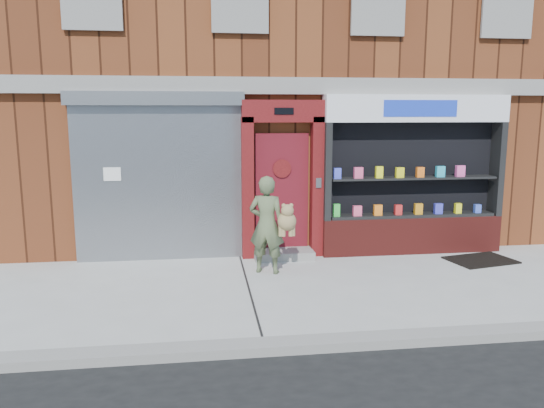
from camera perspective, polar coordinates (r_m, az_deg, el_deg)
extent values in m
plane|color=#9E9E99|center=(8.49, 8.12, -8.67)|extent=(80.00, 80.00, 0.00)
cube|color=gray|center=(6.57, 13.36, -13.97)|extent=(60.00, 0.30, 0.12)
cube|color=#562713|center=(13.98, 1.63, 15.27)|extent=(12.00, 8.00, 8.00)
cube|color=gray|center=(9.93, 5.50, 12.51)|extent=(12.00, 0.16, 0.30)
cube|color=gray|center=(9.79, -12.07, 2.11)|extent=(3.00, 0.10, 2.80)
cube|color=slate|center=(9.65, -12.43, 11.04)|extent=(3.10, 0.30, 0.24)
cube|color=white|center=(9.80, -16.81, 3.09)|extent=(0.30, 0.01, 0.24)
cube|color=#490C0E|center=(9.74, -2.65, 1.68)|extent=(0.22, 0.28, 2.60)
cube|color=#490C0E|center=(9.93, 4.84, 1.82)|extent=(0.22, 0.28, 2.60)
cube|color=#490C0E|center=(9.71, 1.16, 9.96)|extent=(1.50, 0.28, 0.40)
cube|color=black|center=(9.57, 1.30, 9.96)|extent=(0.35, 0.01, 0.12)
cube|color=#5B1018|center=(9.94, 1.03, 1.27)|extent=(1.00, 0.06, 2.20)
cylinder|color=black|center=(9.84, 1.08, 3.83)|extent=(0.28, 0.02, 0.28)
cylinder|color=#490C0E|center=(9.83, 1.08, 3.82)|extent=(0.34, 0.02, 0.34)
cube|color=gray|center=(9.91, 1.25, -5.41)|extent=(1.10, 0.55, 0.15)
cube|color=slate|center=(9.77, 5.04, 2.28)|extent=(0.10, 0.02, 0.18)
cube|color=maroon|center=(10.60, 14.66, -3.18)|extent=(3.50, 0.40, 0.70)
cube|color=black|center=(9.87, 5.85, 3.51)|extent=(0.12, 0.40, 1.80)
cube|color=black|center=(11.16, 23.02, 3.51)|extent=(0.12, 0.40, 1.80)
cube|color=black|center=(10.57, 14.58, 3.66)|extent=(3.30, 0.03, 1.80)
cube|color=black|center=(10.52, 14.75, -1.16)|extent=(3.20, 0.36, 0.06)
cube|color=black|center=(10.41, 14.92, 2.73)|extent=(3.20, 0.36, 0.04)
cube|color=white|center=(10.34, 15.25, 9.89)|extent=(3.50, 0.40, 0.50)
cube|color=#1833B5|center=(10.15, 15.70, 9.88)|extent=(1.40, 0.01, 0.30)
cube|color=green|center=(9.95, 6.95, -0.67)|extent=(0.12, 0.09, 0.24)
cube|color=#F3517A|center=(10.06, 9.15, -0.73)|extent=(0.16, 0.09, 0.19)
cube|color=orange|center=(10.18, 11.31, -0.64)|extent=(0.15, 0.09, 0.20)
cube|color=red|center=(10.32, 13.41, -0.61)|extent=(0.13, 0.09, 0.19)
cube|color=orange|center=(10.47, 15.45, -0.51)|extent=(0.15, 0.09, 0.21)
cube|color=#3A3DC6|center=(10.63, 17.44, -0.47)|extent=(0.15, 0.09, 0.20)
cube|color=#FDF41A|center=(10.81, 19.36, -0.44)|extent=(0.12, 0.09, 0.19)
cube|color=blue|center=(10.99, 21.21, -0.46)|extent=(0.12, 0.09, 0.16)
cube|color=#424FE3|center=(9.85, 7.03, 3.29)|extent=(0.13, 0.09, 0.20)
cube|color=#E74D7C|center=(9.95, 9.26, 3.33)|extent=(0.16, 0.09, 0.21)
cube|color=#FFFD1A|center=(10.08, 11.45, 3.37)|extent=(0.13, 0.09, 0.22)
cube|color=yellow|center=(10.22, 13.57, 3.31)|extent=(0.15, 0.09, 0.19)
cube|color=orange|center=(10.37, 15.63, 3.31)|extent=(0.14, 0.09, 0.19)
cube|color=#28A9C9|center=(10.53, 17.64, 3.34)|extent=(0.16, 0.09, 0.21)
cube|color=#F752A4|center=(10.71, 19.58, 3.36)|extent=(0.17, 0.09, 0.21)
imported|color=#546240|center=(8.86, -0.58, -2.24)|extent=(0.70, 0.59, 1.65)
sphere|color=olive|center=(8.79, 1.61, -1.86)|extent=(0.31, 0.31, 0.31)
sphere|color=olive|center=(8.70, 1.67, -0.72)|extent=(0.21, 0.21, 0.21)
sphere|color=olive|center=(8.68, 1.27, -0.18)|extent=(0.07, 0.07, 0.07)
sphere|color=olive|center=(8.70, 2.08, -0.16)|extent=(0.07, 0.07, 0.07)
cylinder|color=olive|center=(8.81, 0.93, -2.87)|extent=(0.07, 0.07, 0.19)
cylinder|color=olive|center=(8.84, 2.27, -2.83)|extent=(0.07, 0.07, 0.19)
cylinder|color=olive|center=(8.79, 1.22, -2.90)|extent=(0.07, 0.07, 0.19)
cylinder|color=olive|center=(8.81, 2.03, -2.87)|extent=(0.07, 0.07, 0.19)
cube|color=black|center=(10.46, 21.53, -5.63)|extent=(1.28, 1.02, 0.03)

